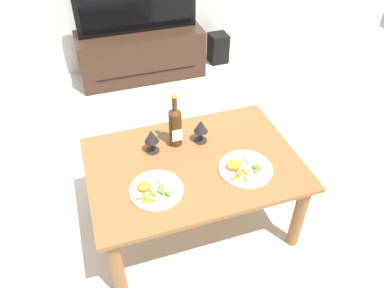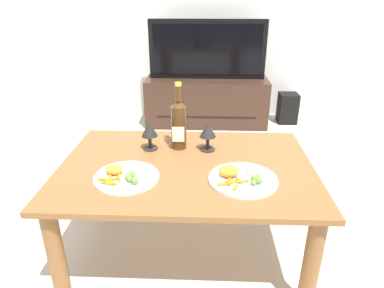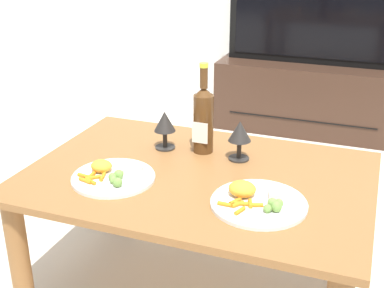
{
  "view_description": "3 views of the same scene",
  "coord_description": "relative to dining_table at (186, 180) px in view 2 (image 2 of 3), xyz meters",
  "views": [
    {
      "loc": [
        -0.48,
        -1.44,
        1.91
      ],
      "look_at": [
        0.02,
        0.08,
        0.57
      ],
      "focal_mm": 35.05,
      "sensor_mm": 36.0,
      "label": 1
    },
    {
      "loc": [
        0.08,
        -1.39,
        1.23
      ],
      "look_at": [
        0.02,
        0.09,
        0.57
      ],
      "focal_mm": 31.82,
      "sensor_mm": 36.0,
      "label": 2
    },
    {
      "loc": [
        0.53,
        -1.48,
        1.27
      ],
      "look_at": [
        -0.03,
        0.03,
        0.6
      ],
      "focal_mm": 47.88,
      "sensor_mm": 36.0,
      "label": 3
    }
  ],
  "objects": [
    {
      "name": "ground_plane",
      "position": [
        0.0,
        0.0,
        -0.42
      ],
      "size": [
        6.4,
        6.4,
        0.0
      ],
      "primitive_type": "plane",
      "color": "beige"
    },
    {
      "name": "dining_table",
      "position": [
        0.0,
        0.0,
        0.0
      ],
      "size": [
        1.16,
        0.81,
        0.51
      ],
      "color": "brown",
      "rests_on": "ground_plane"
    },
    {
      "name": "tv_stand",
      "position": [
        0.09,
        1.91,
        -0.19
      ],
      "size": [
        1.19,
        0.45,
        0.46
      ],
      "color": "#382319",
      "rests_on": "ground_plane"
    },
    {
      "name": "tv_screen",
      "position": [
        0.09,
        1.9,
        0.31
      ],
      "size": [
        1.11,
        0.05,
        0.55
      ],
      "color": "black",
      "rests_on": "tv_stand"
    },
    {
      "name": "floor_speaker",
      "position": [
        0.92,
        1.95,
        -0.27
      ],
      "size": [
        0.19,
        0.19,
        0.3
      ],
      "primitive_type": "cube",
      "rotation": [
        0.0,
        0.0,
        0.03
      ],
      "color": "black",
      "rests_on": "ground_plane"
    },
    {
      "name": "wine_bottle",
      "position": [
        -0.05,
        0.18,
        0.22
      ],
      "size": [
        0.07,
        0.08,
        0.34
      ],
      "color": "#4C2D14",
      "rests_on": "dining_table"
    },
    {
      "name": "goblet_left",
      "position": [
        -0.19,
        0.16,
        0.19
      ],
      "size": [
        0.08,
        0.08,
        0.15
      ],
      "color": "black",
      "rests_on": "dining_table"
    },
    {
      "name": "goblet_right",
      "position": [
        0.1,
        0.16,
        0.19
      ],
      "size": [
        0.08,
        0.08,
        0.15
      ],
      "color": "black",
      "rests_on": "dining_table"
    },
    {
      "name": "dinner_plate_left",
      "position": [
        -0.25,
        -0.14,
        0.1
      ],
      "size": [
        0.28,
        0.28,
        0.05
      ],
      "color": "white",
      "rests_on": "dining_table"
    },
    {
      "name": "dinner_plate_right",
      "position": [
        0.24,
        -0.14,
        0.1
      ],
      "size": [
        0.29,
        0.29,
        0.06
      ],
      "color": "white",
      "rests_on": "dining_table"
    }
  ]
}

